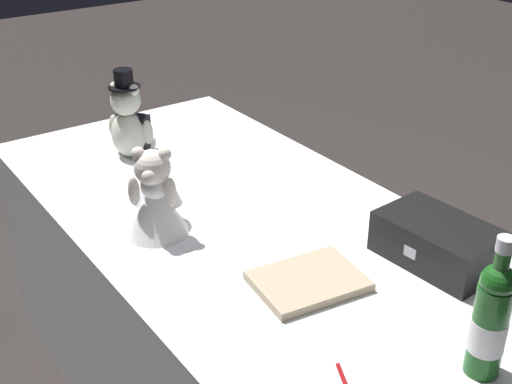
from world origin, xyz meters
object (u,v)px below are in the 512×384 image
at_px(teddy_bear_groom, 129,122).
at_px(champagne_bottle, 491,318).
at_px(guestbook, 308,281).
at_px(teddy_bear_bride, 156,193).
at_px(gift_case_black, 438,242).

relative_size(teddy_bear_groom, champagne_bottle, 0.96).
xyz_separation_m(champagne_bottle, guestbook, (-0.43, -0.10, -0.12)).
bearing_deg(teddy_bear_groom, champagne_bottle, 4.39).
bearing_deg(champagne_bottle, teddy_bear_bride, -162.94).
height_order(teddy_bear_groom, teddy_bear_bride, teddy_bear_groom).
xyz_separation_m(teddy_bear_groom, gift_case_black, (1.03, 0.34, -0.06)).
bearing_deg(guestbook, champagne_bottle, 20.53).
relative_size(gift_case_black, guestbook, 1.21).
bearing_deg(teddy_bear_groom, gift_case_black, 18.03).
distance_m(champagne_bottle, gift_case_black, 0.41).
distance_m(teddy_bear_groom, guestbook, 0.94).
xyz_separation_m(gift_case_black, guestbook, (-0.10, -0.33, -0.04)).
height_order(teddy_bear_groom, guestbook, teddy_bear_groom).
height_order(teddy_bear_groom, champagne_bottle, champagne_bottle).
xyz_separation_m(teddy_bear_bride, gift_case_black, (0.54, 0.50, -0.05)).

